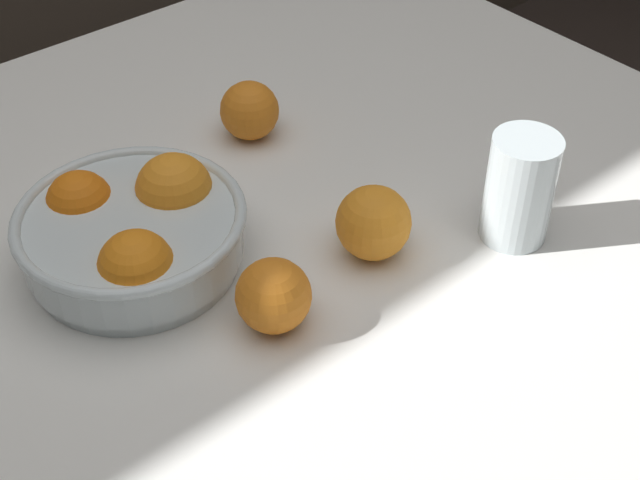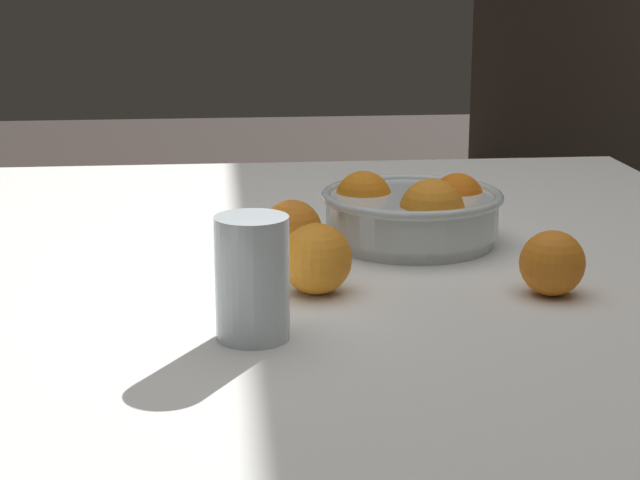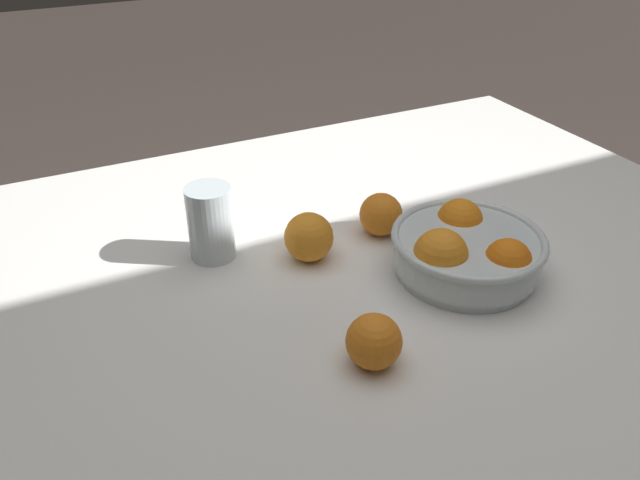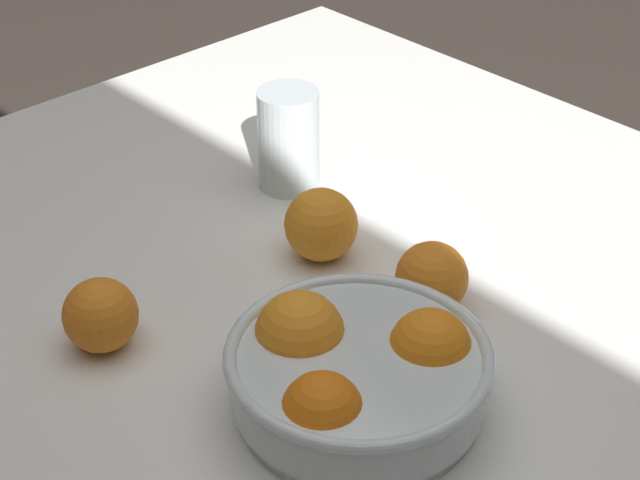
% 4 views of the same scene
% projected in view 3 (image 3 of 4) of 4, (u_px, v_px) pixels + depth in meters
% --- Properties ---
extents(dining_table, '(1.28, 1.10, 0.71)m').
position_uv_depth(dining_table, '(390.00, 291.00, 1.02)').
color(dining_table, white).
rests_on(dining_table, ground_plane).
extents(fruit_bowl, '(0.23, 0.23, 0.10)m').
position_uv_depth(fruit_bowl, '(466.00, 250.00, 0.93)').
color(fruit_bowl, silver).
rests_on(fruit_bowl, dining_table).
extents(juice_glass, '(0.07, 0.07, 0.12)m').
position_uv_depth(juice_glass, '(211.00, 226.00, 0.97)').
color(juice_glass, '#F4A314').
rests_on(juice_glass, dining_table).
extents(orange_loose_near_bowl, '(0.08, 0.08, 0.08)m').
position_uv_depth(orange_loose_near_bowl, '(309.00, 237.00, 0.97)').
color(orange_loose_near_bowl, orange).
rests_on(orange_loose_near_bowl, dining_table).
extents(orange_loose_front, '(0.07, 0.07, 0.07)m').
position_uv_depth(orange_loose_front, '(381.00, 214.00, 1.04)').
color(orange_loose_front, orange).
rests_on(orange_loose_front, dining_table).
extents(orange_loose_aside, '(0.07, 0.07, 0.07)m').
position_uv_depth(orange_loose_aside, '(374.00, 341.00, 0.77)').
color(orange_loose_aside, orange).
rests_on(orange_loose_aside, dining_table).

